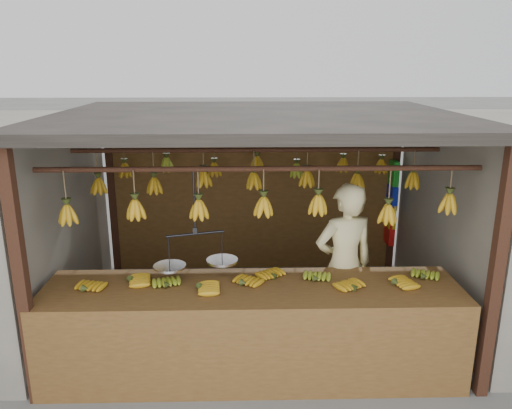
{
  "coord_description": "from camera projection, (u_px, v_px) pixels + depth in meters",
  "views": [
    {
      "loc": [
        -0.14,
        -5.36,
        2.9
      ],
      "look_at": [
        0.0,
        0.3,
        1.3
      ],
      "focal_mm": 35.0,
      "sensor_mm": 36.0,
      "label": 1
    }
  ],
  "objects": [
    {
      "name": "ground",
      "position": [
        257.0,
        316.0,
        5.95
      ],
      "size": [
        80.0,
        80.0,
        0.0
      ],
      "primitive_type": "plane",
      "color": "#5B5B57"
    },
    {
      "name": "stall",
      "position": [
        256.0,
        148.0,
        5.73
      ],
      "size": [
        4.3,
        3.3,
        2.4
      ],
      "color": "black",
      "rests_on": "ground"
    },
    {
      "name": "counter",
      "position": [
        253.0,
        311.0,
        4.57
      ],
      "size": [
        3.9,
        0.89,
        0.96
      ],
      "color": "brown",
      "rests_on": "ground"
    },
    {
      "name": "hanging_bananas",
      "position": [
        257.0,
        183.0,
        5.5
      ],
      "size": [
        3.65,
        2.23,
        0.39
      ],
      "color": "#AF7C12",
      "rests_on": "ground"
    },
    {
      "name": "balance_scale",
      "position": [
        196.0,
        259.0,
        4.67
      ],
      "size": [
        0.77,
        0.42,
        0.92
      ],
      "color": "black",
      "rests_on": "ground"
    },
    {
      "name": "vendor",
      "position": [
        344.0,
        266.0,
        5.16
      ],
      "size": [
        0.73,
        0.57,
        1.77
      ],
      "primitive_type": "imported",
      "rotation": [
        0.0,
        0.0,
        3.4
      ],
      "color": "beige",
      "rests_on": "ground"
    },
    {
      "name": "bag_bundles",
      "position": [
        391.0,
        205.0,
        7.03
      ],
      "size": [
        0.08,
        0.26,
        1.2
      ],
      "color": "#199926",
      "rests_on": "ground"
    }
  ]
}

